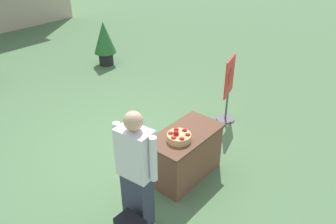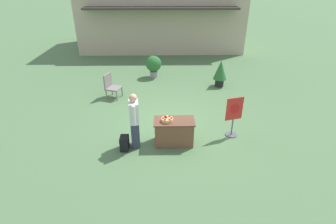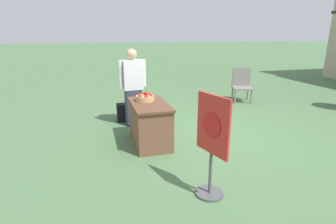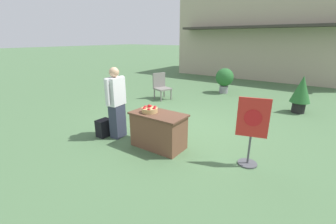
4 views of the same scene
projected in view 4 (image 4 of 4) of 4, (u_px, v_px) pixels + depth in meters
ground_plane at (183, 128)px, 6.00m from camera, size 120.00×120.00×0.00m
storefront_building at (271, 38)px, 13.93m from camera, size 10.33×5.88×4.58m
display_table at (159, 130)px, 4.88m from camera, size 1.19×0.64×0.78m
apple_basket at (150, 110)px, 4.82m from camera, size 0.34×0.34×0.16m
person_visitor at (116, 103)px, 5.24m from camera, size 0.31×0.61×1.68m
backpack at (104, 128)px, 5.48m from camera, size 0.24×0.34×0.42m
poster_board at (251, 130)px, 4.08m from camera, size 0.54×0.36×1.31m
patio_chair at (161, 85)px, 8.78m from camera, size 0.70×0.70×1.00m
potted_plant_near_left at (225, 78)px, 9.68m from camera, size 0.76×0.76×1.07m
potted_plant_near_right at (301, 92)px, 7.07m from camera, size 0.60×0.60×1.20m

